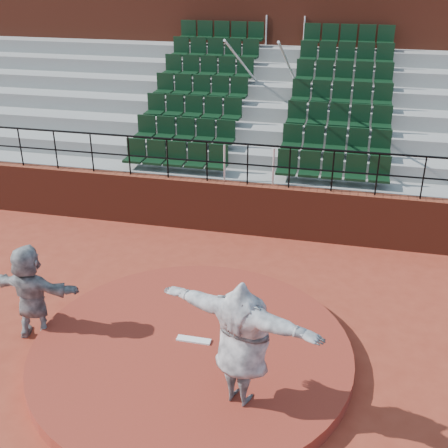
% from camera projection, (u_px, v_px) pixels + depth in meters
% --- Properties ---
extents(ground, '(90.00, 90.00, 0.00)m').
position_uv_depth(ground, '(192.00, 357.00, 9.72)').
color(ground, maroon).
rests_on(ground, ground).
extents(pitchers_mound, '(5.50, 5.50, 0.25)m').
position_uv_depth(pitchers_mound, '(192.00, 352.00, 9.67)').
color(pitchers_mound, maroon).
rests_on(pitchers_mound, ground).
extents(pitching_rubber, '(0.60, 0.15, 0.03)m').
position_uv_depth(pitching_rubber, '(194.00, 340.00, 9.74)').
color(pitching_rubber, white).
rests_on(pitching_rubber, pitchers_mound).
extents(boundary_wall, '(24.00, 0.30, 1.30)m').
position_uv_depth(boundary_wall, '(247.00, 209.00, 13.83)').
color(boundary_wall, maroon).
rests_on(boundary_wall, ground).
extents(wall_railing, '(24.04, 0.05, 1.03)m').
position_uv_depth(wall_railing, '(248.00, 155.00, 13.24)').
color(wall_railing, black).
rests_on(wall_railing, boundary_wall).
extents(seating_deck, '(24.00, 5.97, 4.63)m').
position_uv_depth(seating_deck, '(270.00, 136.00, 16.70)').
color(seating_deck, gray).
rests_on(seating_deck, ground).
extents(press_box_facade, '(24.00, 3.00, 7.10)m').
position_uv_depth(press_box_facade, '(290.00, 44.00, 19.25)').
color(press_box_facade, maroon).
rests_on(press_box_facade, ground).
extents(pitcher, '(2.62, 1.44, 2.06)m').
position_uv_depth(pitcher, '(242.00, 343.00, 8.04)').
color(pitcher, black).
rests_on(pitcher, pitchers_mound).
extents(fielder, '(1.72, 0.61, 1.83)m').
position_uv_depth(fielder, '(31.00, 293.00, 9.90)').
color(fielder, black).
rests_on(fielder, ground).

